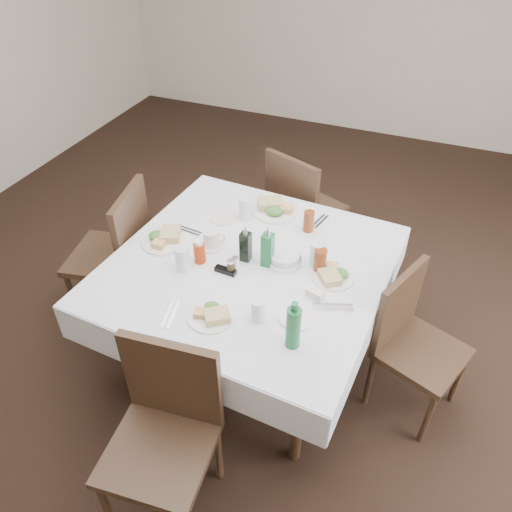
# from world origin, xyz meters

# --- Properties ---
(ground_plane) EXTENTS (7.00, 7.00, 0.00)m
(ground_plane) POSITION_xyz_m (0.00, 0.00, 0.00)
(ground_plane) COLOR black
(room_shell) EXTENTS (6.04, 7.04, 2.80)m
(room_shell) POSITION_xyz_m (0.00, 0.00, 1.71)
(room_shell) COLOR beige
(room_shell) RESTS_ON ground
(dining_table) EXTENTS (1.58, 1.58, 0.76)m
(dining_table) POSITION_xyz_m (-0.01, -0.14, 0.69)
(dining_table) COLOR #311D12
(dining_table) RESTS_ON ground
(chair_north) EXTENTS (0.59, 0.59, 0.96)m
(chair_north) POSITION_xyz_m (-0.02, 0.85, 0.55)
(chair_north) COLOR #311D12
(chair_north) RESTS_ON ground
(chair_south) EXTENTS (0.50, 0.50, 0.96)m
(chair_south) POSITION_xyz_m (-0.01, -1.09, 0.55)
(chair_south) COLOR #311D12
(chair_south) RESTS_ON ground
(chair_east) EXTENTS (0.54, 0.54, 0.88)m
(chair_east) POSITION_xyz_m (0.92, -0.10, 0.50)
(chair_east) COLOR #311D12
(chair_east) RESTS_ON ground
(chair_west) EXTENTS (0.55, 0.55, 0.98)m
(chair_west) POSITION_xyz_m (-0.93, -0.09, 0.56)
(chair_west) COLOR #311D12
(chair_west) RESTS_ON ground
(meal_north) EXTENTS (0.30, 0.30, 0.07)m
(meal_north) POSITION_xyz_m (-0.05, 0.39, 0.79)
(meal_north) COLOR white
(meal_north) RESTS_ON dining_table
(meal_south) EXTENTS (0.23, 0.23, 0.05)m
(meal_south) POSITION_xyz_m (-0.01, -0.60, 0.78)
(meal_south) COLOR white
(meal_south) RESTS_ON dining_table
(meal_east) EXTENTS (0.24, 0.24, 0.05)m
(meal_east) POSITION_xyz_m (0.46, -0.09, 0.78)
(meal_east) COLOR white
(meal_east) RESTS_ON dining_table
(meal_west) EXTENTS (0.27, 0.27, 0.06)m
(meal_west) POSITION_xyz_m (-0.54, -0.15, 0.79)
(meal_west) COLOR white
(meal_west) RESTS_ON dining_table
(side_plate_a) EXTENTS (0.17, 0.17, 0.01)m
(side_plate_a) POSITION_xyz_m (-0.32, 0.20, 0.77)
(side_plate_a) COLOR white
(side_plate_a) RESTS_ON dining_table
(side_plate_b) EXTENTS (0.18, 0.18, 0.01)m
(side_plate_b) POSITION_xyz_m (0.38, -0.45, 0.77)
(side_plate_b) COLOR white
(side_plate_b) RESTS_ON dining_table
(water_n) EXTENTS (0.08, 0.08, 0.14)m
(water_n) POSITION_xyz_m (-0.19, 0.25, 0.83)
(water_n) COLOR silver
(water_n) RESTS_ON dining_table
(water_s) EXTENTS (0.07, 0.07, 0.12)m
(water_s) POSITION_xyz_m (0.20, -0.53, 0.82)
(water_s) COLOR silver
(water_s) RESTS_ON dining_table
(water_e) EXTENTS (0.08, 0.08, 0.14)m
(water_e) POSITION_xyz_m (0.34, -0.02, 0.83)
(water_e) COLOR silver
(water_e) RESTS_ON dining_table
(water_w) EXTENTS (0.08, 0.08, 0.15)m
(water_w) POSITION_xyz_m (-0.32, -0.33, 0.84)
(water_w) COLOR silver
(water_w) RESTS_ON dining_table
(iced_tea_a) EXTENTS (0.06, 0.06, 0.13)m
(iced_tea_a) POSITION_xyz_m (0.21, 0.28, 0.83)
(iced_tea_a) COLOR brown
(iced_tea_a) RESTS_ON dining_table
(iced_tea_b) EXTENTS (0.07, 0.07, 0.14)m
(iced_tea_b) POSITION_xyz_m (0.38, -0.06, 0.83)
(iced_tea_b) COLOR brown
(iced_tea_b) RESTS_ON dining_table
(bread_basket) EXTENTS (0.19, 0.19, 0.06)m
(bread_basket) POSITION_xyz_m (0.18, -0.07, 0.79)
(bread_basket) COLOR silver
(bread_basket) RESTS_ON dining_table
(oil_cruet_dark) EXTENTS (0.05, 0.05, 0.23)m
(oil_cruet_dark) POSITION_xyz_m (-0.03, -0.12, 0.86)
(oil_cruet_dark) COLOR black
(oil_cruet_dark) RESTS_ON dining_table
(oil_cruet_green) EXTENTS (0.06, 0.06, 0.26)m
(oil_cruet_green) POSITION_xyz_m (0.09, -0.11, 0.87)
(oil_cruet_green) COLOR #1B6834
(oil_cruet_green) RESTS_ON dining_table
(ketchup_bottle) EXTENTS (0.07, 0.07, 0.14)m
(ketchup_bottle) POSITION_xyz_m (-0.26, -0.23, 0.83)
(ketchup_bottle) COLOR #B02C0A
(ketchup_bottle) RESTS_ON dining_table
(salt_shaker) EXTENTS (0.03, 0.03, 0.08)m
(salt_shaker) POSITION_xyz_m (-0.05, -0.22, 0.80)
(salt_shaker) COLOR white
(salt_shaker) RESTS_ON dining_table
(pepper_shaker) EXTENTS (0.04, 0.04, 0.09)m
(pepper_shaker) POSITION_xyz_m (-0.06, -0.26, 0.81)
(pepper_shaker) COLOR #392C17
(pepper_shaker) RESTS_ON dining_table
(coffee_mug) EXTENTS (0.15, 0.14, 0.10)m
(coffee_mug) POSITION_xyz_m (-0.26, -0.08, 0.81)
(coffee_mug) COLOR white
(coffee_mug) RESTS_ON dining_table
(sunglasses) EXTENTS (0.12, 0.05, 0.03)m
(sunglasses) POSITION_xyz_m (-0.09, -0.27, 0.78)
(sunglasses) COLOR black
(sunglasses) RESTS_ON dining_table
(green_bottle) EXTENTS (0.07, 0.07, 0.26)m
(green_bottle) POSITION_xyz_m (0.41, -0.62, 0.88)
(green_bottle) COLOR #1B6834
(green_bottle) RESTS_ON dining_table
(sugar_caddy) EXTENTS (0.10, 0.07, 0.05)m
(sugar_caddy) POSITION_xyz_m (0.42, -0.27, 0.79)
(sugar_caddy) COLOR white
(sugar_caddy) RESTS_ON dining_table
(cutlery_n) EXTENTS (0.07, 0.17, 0.01)m
(cutlery_n) POSITION_xyz_m (0.25, 0.39, 0.77)
(cutlery_n) COLOR silver
(cutlery_n) RESTS_ON dining_table
(cutlery_s) EXTENTS (0.09, 0.20, 0.01)m
(cutlery_s) POSITION_xyz_m (-0.21, -0.66, 0.77)
(cutlery_s) COLOR silver
(cutlery_s) RESTS_ON dining_table
(cutlery_e) EXTENTS (0.21, 0.11, 0.01)m
(cutlery_e) POSITION_xyz_m (0.52, -0.31, 0.77)
(cutlery_e) COLOR silver
(cutlery_e) RESTS_ON dining_table
(cutlery_w) EXTENTS (0.17, 0.06, 0.01)m
(cutlery_w) POSITION_xyz_m (-0.46, -0.00, 0.77)
(cutlery_w) COLOR silver
(cutlery_w) RESTS_ON dining_table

